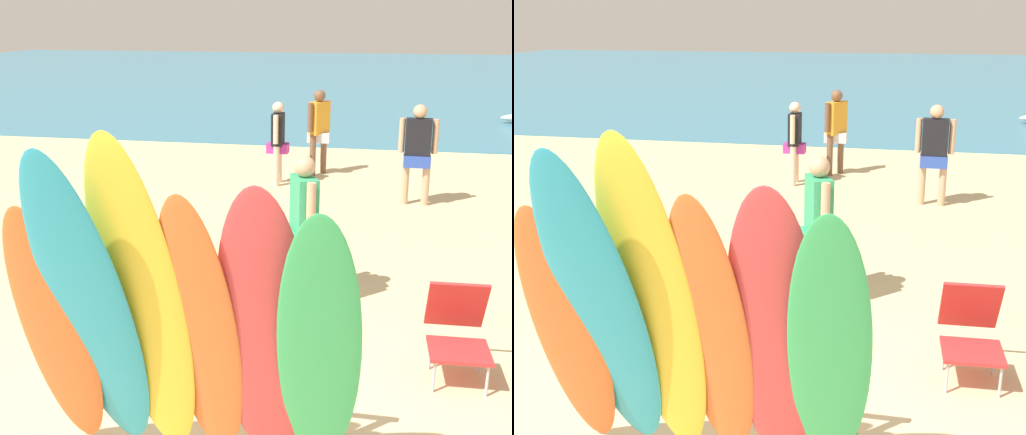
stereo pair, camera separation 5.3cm
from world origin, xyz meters
TOP-DOWN VIEW (x-y plane):
  - ground at (0.00, 14.00)m, footprint 60.00×60.00m
  - ocean_water at (0.00, 31.19)m, footprint 60.00×40.00m
  - surfboard_rack at (0.00, 0.00)m, footprint 2.07×0.07m
  - surfboard_orange_0 at (-0.84, -0.64)m, footprint 0.47×0.73m
  - surfboard_teal_1 at (-0.55, -0.71)m, footprint 0.63×1.02m
  - surfboard_yellow_2 at (-0.22, -0.66)m, footprint 0.62×0.88m
  - surfboard_orange_3 at (0.13, -0.61)m, footprint 0.53×0.78m
  - surfboard_red_4 at (0.52, -0.59)m, footprint 0.59×0.74m
  - surfboard_green_5 at (0.86, -0.63)m, footprint 0.55×0.84m
  - beachgoer_photographing at (-0.12, 8.48)m, footprint 0.42×0.53m
  - beachgoer_by_water at (0.37, 2.40)m, footprint 0.42×0.57m
  - beachgoer_strolling at (-0.76, 7.55)m, footprint 0.39×0.57m
  - beachgoer_near_rack at (1.66, 6.61)m, footprint 0.62×0.26m
  - beach_chair_striped at (1.86, 1.19)m, footprint 0.53×0.73m

SIDE VIEW (x-z plane):
  - ground at x=0.00m, z-range 0.00..0.00m
  - ocean_water at x=0.00m, z-range 0.00..0.02m
  - beach_chair_striped at x=1.86m, z-range 0.02..0.83m
  - surfboard_rack at x=0.00m, z-range 0.16..0.83m
  - beachgoer_strolling at x=-0.76m, z-range 0.11..1.61m
  - beachgoer_by_water at x=0.37m, z-range 0.12..1.72m
  - beachgoer_photographing at x=-0.12m, z-range 0.12..1.75m
  - beachgoer_near_rack at x=1.66m, z-range 0.12..1.75m
  - surfboard_orange_0 at x=-0.84m, z-range 0.00..1.96m
  - surfboard_green_5 at x=0.86m, z-range 0.00..2.02m
  - surfboard_orange_3 at x=0.13m, z-range 0.00..2.07m
  - surfboard_red_4 at x=0.52m, z-range 0.00..2.13m
  - surfboard_teal_1 at x=-0.55m, z-range 0.00..2.34m
  - surfboard_yellow_2 at x=-0.22m, z-range 0.00..2.42m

